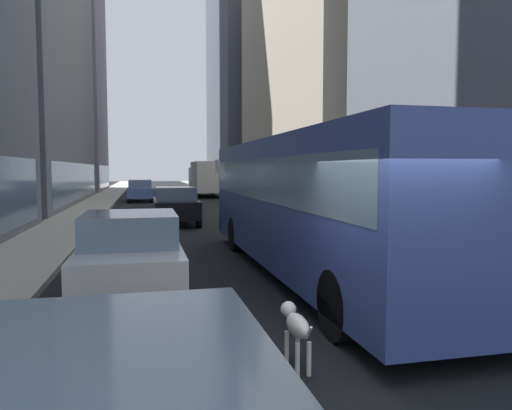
{
  "coord_description": "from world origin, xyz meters",
  "views": [
    {
      "loc": [
        -2.55,
        -5.4,
        2.39
      ],
      "look_at": [
        0.48,
        7.6,
        1.4
      ],
      "focal_mm": 33.87,
      "sensor_mm": 36.0,
      "label": 1
    }
  ],
  "objects_px": {
    "car_silver_sedan": "(131,256)",
    "dalmatian_dog": "(296,325)",
    "car_blue_hatchback": "(140,190)",
    "car_black_suv": "(175,205)",
    "box_truck": "(206,178)",
    "transit_bus": "(314,196)"
  },
  "relations": [
    {
      "from": "transit_bus",
      "to": "car_blue_hatchback",
      "type": "relative_size",
      "value": 2.41
    },
    {
      "from": "transit_bus",
      "to": "car_black_suv",
      "type": "distance_m",
      "value": 11.46
    },
    {
      "from": "transit_bus",
      "to": "car_black_suv",
      "type": "xyz_separation_m",
      "value": [
        -2.4,
        11.16,
        -0.95
      ]
    },
    {
      "from": "car_silver_sedan",
      "to": "dalmatian_dog",
      "type": "relative_size",
      "value": 4.22
    },
    {
      "from": "car_blue_hatchback",
      "to": "dalmatian_dog",
      "type": "bearing_deg",
      "value": -86.38
    },
    {
      "from": "dalmatian_dog",
      "to": "car_black_suv",
      "type": "bearing_deg",
      "value": 91.45
    },
    {
      "from": "car_blue_hatchback",
      "to": "car_silver_sedan",
      "type": "xyz_separation_m",
      "value": [
        0.0,
        -28.21,
        -0.0
      ]
    },
    {
      "from": "car_black_suv",
      "to": "box_truck",
      "type": "distance_m",
      "value": 21.36
    },
    {
      "from": "car_silver_sedan",
      "to": "dalmatian_dog",
      "type": "bearing_deg",
      "value": -59.91
    },
    {
      "from": "car_black_suv",
      "to": "dalmatian_dog",
      "type": "relative_size",
      "value": 4.82
    },
    {
      "from": "car_black_suv",
      "to": "car_blue_hatchback",
      "type": "distance_m",
      "value": 15.7
    },
    {
      "from": "box_truck",
      "to": "dalmatian_dog",
      "type": "bearing_deg",
      "value": -95.54
    },
    {
      "from": "box_truck",
      "to": "transit_bus",
      "type": "bearing_deg",
      "value": -92.85
    },
    {
      "from": "transit_bus",
      "to": "car_silver_sedan",
      "type": "relative_size",
      "value": 2.84
    },
    {
      "from": "transit_bus",
      "to": "dalmatian_dog",
      "type": "bearing_deg",
      "value": -112.18
    },
    {
      "from": "car_blue_hatchback",
      "to": "transit_bus",
      "type": "bearing_deg",
      "value": -81.51
    },
    {
      "from": "car_silver_sedan",
      "to": "box_truck",
      "type": "xyz_separation_m",
      "value": [
        5.6,
        33.56,
        0.85
      ]
    },
    {
      "from": "car_silver_sedan",
      "to": "car_blue_hatchback",
      "type": "bearing_deg",
      "value": 90.0
    },
    {
      "from": "dalmatian_dog",
      "to": "car_silver_sedan",
      "type": "bearing_deg",
      "value": 120.09
    },
    {
      "from": "car_blue_hatchback",
      "to": "box_truck",
      "type": "bearing_deg",
      "value": 43.69
    },
    {
      "from": "transit_bus",
      "to": "car_blue_hatchback",
      "type": "xyz_separation_m",
      "value": [
        -4.0,
        26.78,
        -0.95
      ]
    },
    {
      "from": "car_black_suv",
      "to": "car_blue_hatchback",
      "type": "height_order",
      "value": "same"
    }
  ]
}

